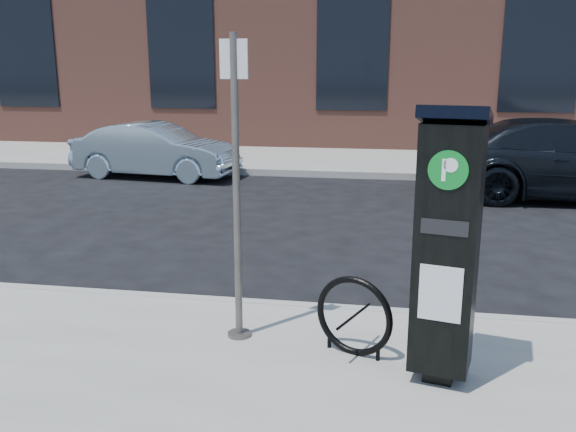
% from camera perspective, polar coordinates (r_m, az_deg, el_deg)
% --- Properties ---
extents(ground, '(120.00, 120.00, 0.00)m').
position_cam_1_polar(ground, '(6.30, -1.94, -9.25)').
color(ground, black).
rests_on(ground, ground).
extents(sidewalk_far, '(60.00, 12.00, 0.15)m').
position_cam_1_polar(sidewalk_far, '(19.86, 6.22, 6.81)').
color(sidewalk_far, gray).
rests_on(sidewalk_far, ground).
extents(curb_near, '(60.00, 0.12, 0.16)m').
position_cam_1_polar(curb_near, '(6.25, -1.98, -8.68)').
color(curb_near, '#9E9B93').
rests_on(curb_near, ground).
extents(curb_far, '(60.00, 0.12, 0.16)m').
position_cam_1_polar(curb_far, '(13.95, 4.67, 3.90)').
color(curb_far, '#9E9B93').
rests_on(curb_far, ground).
extents(building, '(28.00, 10.05, 8.25)m').
position_cam_1_polar(building, '(22.76, 6.99, 17.95)').
color(building, brown).
rests_on(building, ground).
extents(parking_kiosk, '(0.56, 0.51, 2.07)m').
position_cam_1_polar(parking_kiosk, '(4.55, 14.65, -2.66)').
color(parking_kiosk, black).
rests_on(parking_kiosk, sidewalk_near).
extents(sign_pole, '(0.23, 0.21, 2.58)m').
position_cam_1_polar(sign_pole, '(5.11, -4.84, 2.08)').
color(sign_pole, '#524C48').
rests_on(sign_pole, sidewalk_near).
extents(bike_rack, '(0.65, 0.31, 0.68)m').
position_cam_1_polar(bike_rack, '(5.07, 6.19, -9.33)').
color(bike_rack, black).
rests_on(bike_rack, sidewalk_near).
extents(car_silver, '(3.86, 1.71, 1.23)m').
position_cam_1_polar(car_silver, '(14.22, -12.27, 6.02)').
color(car_silver, '#99B3C2').
rests_on(car_silver, ground).
extents(car_dark, '(5.21, 2.12, 1.51)m').
position_cam_1_polar(car_dark, '(12.72, 25.14, 4.78)').
color(car_dark, black).
rests_on(car_dark, ground).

